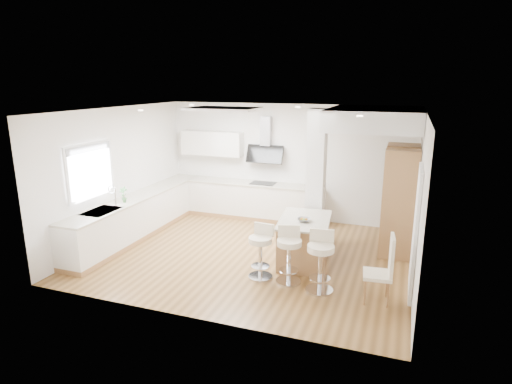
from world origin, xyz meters
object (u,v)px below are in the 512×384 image
at_px(bar_stool_b, 289,252).
at_px(bar_stool_a, 261,248).
at_px(peninsula, 304,240).
at_px(dining_chair, 384,267).
at_px(bar_stool_c, 320,258).

bearing_deg(bar_stool_b, bar_stool_a, 161.65).
distance_m(peninsula, dining_chair, 1.87).
distance_m(peninsula, bar_stool_b, 0.93).
xyz_separation_m(peninsula, bar_stool_c, (0.52, -1.06, 0.14)).
xyz_separation_m(bar_stool_a, bar_stool_c, (1.06, -0.14, 0.04)).
height_order(bar_stool_c, dining_chair, dining_chair).
bearing_deg(dining_chair, bar_stool_a, 168.71).
bearing_deg(dining_chair, peninsula, 137.70).
height_order(bar_stool_a, dining_chair, dining_chair).
height_order(bar_stool_a, bar_stool_c, bar_stool_c).
xyz_separation_m(peninsula, bar_stool_b, (-0.04, -0.92, 0.12)).
bearing_deg(bar_stool_c, bar_stool_b, 159.29).
relative_size(peninsula, bar_stool_a, 1.56).
distance_m(peninsula, bar_stool_c, 1.18).
xyz_separation_m(peninsula, bar_stool_a, (-0.55, -0.92, 0.11)).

